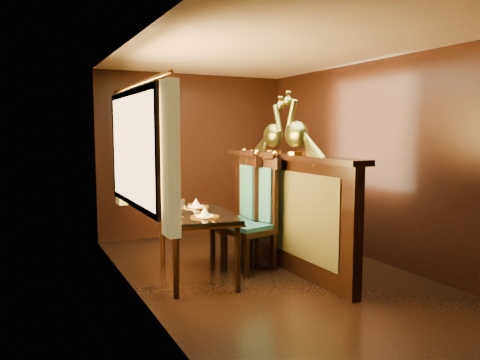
{
  "coord_description": "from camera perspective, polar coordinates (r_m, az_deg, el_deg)",
  "views": [
    {
      "loc": [
        -2.58,
        -4.38,
        1.63
      ],
      "look_at": [
        -0.34,
        0.19,
        1.09
      ],
      "focal_mm": 35.0,
      "sensor_mm": 36.0,
      "label": 1
    }
  ],
  "objects": [
    {
      "name": "chair_right",
      "position": [
        5.72,
        0.44,
        -3.0
      ],
      "size": [
        0.55,
        0.58,
        1.41
      ],
      "rotation": [
        0.0,
        0.0,
        -0.1
      ],
      "color": "black",
      "rests_on": "ground"
    },
    {
      "name": "room_shell",
      "position": [
        5.06,
        3.43,
        5.45
      ],
      "size": [
        3.04,
        5.04,
        2.52
      ],
      "color": "black",
      "rests_on": "ground"
    },
    {
      "name": "peacock_left",
      "position": [
        5.34,
        6.9,
        6.99
      ],
      "size": [
        0.23,
        0.61,
        0.73
      ],
      "primitive_type": null,
      "color": "#174628",
      "rests_on": "partition"
    },
    {
      "name": "chair_left",
      "position": [
        5.52,
        2.13,
        -3.38
      ],
      "size": [
        0.61,
        0.63,
        1.4
      ],
      "rotation": [
        0.0,
        0.0,
        0.23
      ],
      "color": "black",
      "rests_on": "ground"
    },
    {
      "name": "dining_table",
      "position": [
        5.16,
        -5.39,
        -4.73
      ],
      "size": [
        0.97,
        1.37,
        0.94
      ],
      "rotation": [
        0.0,
        0.0,
        -0.18
      ],
      "color": "black",
      "rests_on": "ground"
    },
    {
      "name": "ground",
      "position": [
        5.34,
        4.22,
        -11.77
      ],
      "size": [
        5.0,
        5.0,
        0.0
      ],
      "primitive_type": "plane",
      "color": "black",
      "rests_on": "ground"
    },
    {
      "name": "peacock_right",
      "position": [
        5.78,
        4.09,
        6.69
      ],
      "size": [
        0.21,
        0.57,
        0.68
      ],
      "primitive_type": null,
      "color": "#174628",
      "rests_on": "partition"
    },
    {
      "name": "partition",
      "position": [
        5.59,
        5.57,
        -3.47
      ],
      "size": [
        0.26,
        2.7,
        1.36
      ],
      "color": "black",
      "rests_on": "ground"
    }
  ]
}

